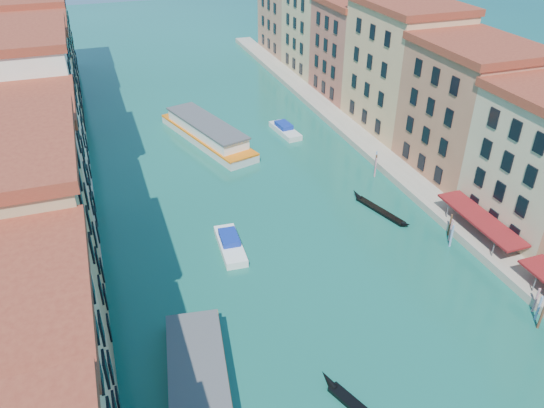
# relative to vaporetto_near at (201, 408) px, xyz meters

# --- Properties ---
(left_bank_palazzos) EXTENTS (12.80, 128.40, 21.00)m
(left_bank_palazzos) POSITION_rel_vaporetto_near_xyz_m (-12.00, 38.95, 8.26)
(left_bank_palazzos) COLOR beige
(left_bank_palazzos) RESTS_ON ground
(right_bank_palazzos) EXTENTS (12.80, 128.40, 21.00)m
(right_bank_palazzos) POSITION_rel_vaporetto_near_xyz_m (44.00, 39.27, 8.30)
(right_bank_palazzos) COLOR #AA5345
(right_bank_palazzos) RESTS_ON ground
(quay) EXTENTS (4.00, 140.00, 1.00)m
(quay) POSITION_rel_vaporetto_near_xyz_m (36.00, 39.27, -0.95)
(quay) COLOR #9C957E
(quay) RESTS_ON ground
(mooring_poles_right) EXTENTS (1.44, 54.24, 3.20)m
(mooring_poles_right) POSITION_rel_vaporetto_near_xyz_m (33.10, 3.07, -0.15)
(mooring_poles_right) COLOR #4F2C1B
(mooring_poles_right) RESTS_ON ground
(vaporetto_near) EXTENTS (7.98, 22.08, 3.21)m
(vaporetto_near) POSITION_rel_vaporetto_near_xyz_m (0.00, 0.00, 0.00)
(vaporetto_near) COLOR silver
(vaporetto_near) RESTS_ON ground
(vaporetto_far) EXTENTS (11.40, 23.20, 3.37)m
(vaporetto_far) POSITION_rel_vaporetto_near_xyz_m (12.61, 51.15, 0.07)
(vaporetto_far) COLOR silver
(vaporetto_far) RESTS_ON ground
(gondola_far) EXTENTS (3.71, 10.22, 1.48)m
(gondola_far) POSITION_rel_vaporetto_near_xyz_m (28.47, 22.74, -1.14)
(gondola_far) COLOR black
(gondola_far) RESTS_ON ground
(motorboat_mid) EXTENTS (2.92, 7.90, 1.61)m
(motorboat_mid) POSITION_rel_vaporetto_near_xyz_m (8.23, 21.34, -0.82)
(motorboat_mid) COLOR white
(motorboat_mid) RESTS_ON ground
(motorboat_far) EXTENTS (3.27, 7.99, 1.61)m
(motorboat_far) POSITION_rel_vaporetto_near_xyz_m (25.71, 50.01, -0.82)
(motorboat_far) COLOR silver
(motorboat_far) RESTS_ON ground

